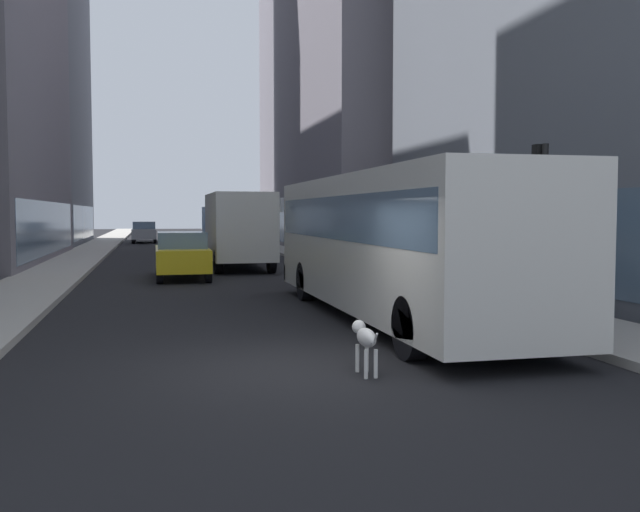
% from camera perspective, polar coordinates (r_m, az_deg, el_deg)
% --- Properties ---
extents(ground_plane, '(120.00, 120.00, 0.00)m').
position_cam_1_polar(ground_plane, '(45.18, -10.60, 0.55)').
color(ground_plane, black).
extents(sidewalk_left, '(2.40, 110.00, 0.15)m').
position_cam_1_polar(sidewalk_left, '(45.26, -17.83, 0.54)').
color(sidewalk_left, '#ADA89E').
rests_on(sidewalk_left, ground).
extents(sidewalk_right, '(2.40, 110.00, 0.15)m').
position_cam_1_polar(sidewalk_right, '(45.81, -3.46, 0.73)').
color(sidewalk_right, '#9E9991').
rests_on(sidewalk_right, ground).
extents(building_right_far, '(8.18, 17.20, 37.73)m').
position_cam_1_polar(building_right_far, '(61.99, 0.25, 19.00)').
color(building_right_far, slate).
rests_on(building_right_far, ground).
extents(transit_bus, '(2.78, 11.53, 3.05)m').
position_cam_1_polar(transit_bus, '(15.14, 5.82, 1.61)').
color(transit_bus, silver).
rests_on(transit_bus, ground).
extents(car_grey_wagon, '(1.86, 4.11, 1.62)m').
position_cam_1_polar(car_grey_wagon, '(44.41, -6.94, 1.59)').
color(car_grey_wagon, slate).
rests_on(car_grey_wagon, ground).
extents(car_yellow_taxi, '(1.76, 4.55, 1.62)m').
position_cam_1_polar(car_yellow_taxi, '(24.94, -11.11, 0.10)').
color(car_yellow_taxi, yellow).
rests_on(car_yellow_taxi, ground).
extents(car_silver_sedan, '(1.80, 4.72, 1.62)m').
position_cam_1_polar(car_silver_sedan, '(56.02, -14.02, 1.90)').
color(car_silver_sedan, '#B7BABF').
rests_on(car_silver_sedan, ground).
extents(box_truck, '(2.30, 7.50, 3.05)m').
position_cam_1_polar(box_truck, '(29.23, -6.75, 2.28)').
color(box_truck, '#19519E').
rests_on(box_truck, ground).
extents(dalmatian_dog, '(0.22, 0.96, 0.72)m').
position_cam_1_polar(dalmatian_dog, '(10.00, 3.67, -6.63)').
color(dalmatian_dog, white).
rests_on(dalmatian_dog, ground).
extents(traffic_light_near, '(0.24, 0.41, 3.40)m').
position_cam_1_polar(traffic_light_near, '(13.81, 17.50, 4.02)').
color(traffic_light_near, black).
rests_on(traffic_light_near, sidewalk_right).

